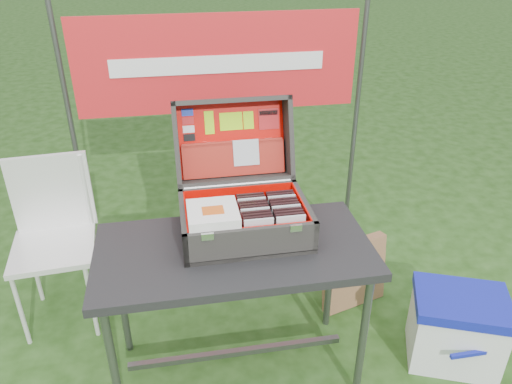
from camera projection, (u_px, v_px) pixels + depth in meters
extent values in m
plane|color=#1D3F10|center=(252.00, 380.00, 2.48)|extent=(80.00, 80.00, 0.00)
cube|color=#2A2A2C|center=(234.00, 251.00, 2.18)|extent=(1.21, 0.61, 0.04)
cylinder|color=#59595B|center=(115.00, 372.00, 2.07)|extent=(0.04, 0.04, 0.71)
cylinder|color=#59595B|center=(363.00, 338.00, 2.24)|extent=(0.04, 0.04, 0.71)
cylinder|color=#59595B|center=(121.00, 296.00, 2.49)|extent=(0.04, 0.04, 0.71)
cylinder|color=#59595B|center=(330.00, 272.00, 2.66)|extent=(0.04, 0.04, 0.71)
cube|color=#59595B|center=(237.00, 352.00, 2.48)|extent=(1.06, 0.03, 0.03)
cube|color=#413F3C|center=(245.00, 232.00, 2.26)|extent=(0.57, 0.40, 0.02)
cube|color=#413F3C|center=(252.00, 244.00, 2.06)|extent=(0.57, 0.02, 0.15)
cube|color=#413F3C|center=(239.00, 199.00, 2.39)|extent=(0.57, 0.02, 0.15)
cube|color=#413F3C|center=(184.00, 226.00, 2.18)|extent=(0.02, 0.40, 0.15)
cube|color=#413F3C|center=(304.00, 215.00, 2.27)|extent=(0.02, 0.40, 0.15)
cube|color=red|center=(245.00, 230.00, 2.25)|extent=(0.52, 0.36, 0.01)
cube|color=silver|center=(208.00, 237.00, 1.99)|extent=(0.05, 0.01, 0.03)
cube|color=silver|center=(296.00, 228.00, 2.05)|extent=(0.05, 0.01, 0.03)
cylinder|color=silver|center=(238.00, 184.00, 2.37)|extent=(0.51, 0.02, 0.02)
cube|color=#413F3C|center=(232.00, 139.00, 2.46)|extent=(0.57, 0.14, 0.39)
cube|color=#413F3C|center=(231.00, 100.00, 2.36)|extent=(0.57, 0.15, 0.07)
cube|color=#413F3C|center=(236.00, 180.00, 2.44)|extent=(0.57, 0.15, 0.07)
cube|color=#413F3C|center=(176.00, 144.00, 2.36)|extent=(0.02, 0.27, 0.43)
cube|color=#413F3C|center=(288.00, 137.00, 2.44)|extent=(0.02, 0.27, 0.43)
cube|color=red|center=(232.00, 140.00, 2.45)|extent=(0.52, 0.11, 0.34)
cube|color=red|center=(251.00, 240.00, 2.07)|extent=(0.52, 0.01, 0.13)
cube|color=red|center=(239.00, 199.00, 2.37)|extent=(0.52, 0.01, 0.13)
cube|color=red|center=(187.00, 223.00, 2.18)|extent=(0.01, 0.36, 0.13)
cube|color=red|center=(301.00, 213.00, 2.26)|extent=(0.01, 0.36, 0.13)
cube|color=maroon|center=(234.00, 159.00, 2.45)|extent=(0.50, 0.08, 0.16)
cube|color=maroon|center=(233.00, 143.00, 2.43)|extent=(0.49, 0.03, 0.03)
cube|color=silver|center=(246.00, 153.00, 2.43)|extent=(0.13, 0.05, 0.12)
cube|color=#1933B2|center=(187.00, 112.00, 2.38)|extent=(0.06, 0.01, 0.03)
cube|color=red|center=(188.00, 121.00, 2.39)|extent=(0.06, 0.01, 0.03)
cube|color=white|center=(189.00, 129.00, 2.40)|extent=(0.06, 0.01, 0.03)
cube|color=black|center=(189.00, 138.00, 2.41)|extent=(0.06, 0.01, 0.03)
cube|color=#A7F20A|center=(209.00, 123.00, 2.41)|extent=(0.05, 0.04, 0.11)
cube|color=#A7F20A|center=(231.00, 121.00, 2.43)|extent=(0.11, 0.03, 0.08)
cube|color=#A7F20A|center=(248.00, 120.00, 2.44)|extent=(0.05, 0.03, 0.08)
cube|color=red|center=(269.00, 119.00, 2.45)|extent=(0.10, 0.03, 0.10)
cube|color=black|center=(268.00, 113.00, 2.45)|extent=(0.09, 0.01, 0.02)
cube|color=silver|center=(259.00, 234.00, 2.09)|extent=(0.13, 0.01, 0.14)
cube|color=black|center=(258.00, 231.00, 2.11)|extent=(0.13, 0.01, 0.14)
cube|color=black|center=(257.00, 228.00, 2.12)|extent=(0.13, 0.01, 0.14)
cube|color=black|center=(256.00, 225.00, 2.14)|extent=(0.13, 0.01, 0.14)
cube|color=silver|center=(255.00, 223.00, 2.16)|extent=(0.13, 0.01, 0.14)
cube|color=black|center=(254.00, 220.00, 2.18)|extent=(0.13, 0.01, 0.14)
cube|color=black|center=(253.00, 217.00, 2.20)|extent=(0.13, 0.01, 0.14)
cube|color=black|center=(253.00, 215.00, 2.22)|extent=(0.13, 0.01, 0.14)
cube|color=silver|center=(252.00, 212.00, 2.24)|extent=(0.13, 0.01, 0.14)
cube|color=black|center=(251.00, 210.00, 2.26)|extent=(0.13, 0.01, 0.14)
cube|color=black|center=(250.00, 207.00, 2.28)|extent=(0.13, 0.01, 0.14)
cube|color=silver|center=(291.00, 231.00, 2.11)|extent=(0.13, 0.01, 0.14)
cube|color=black|center=(289.00, 228.00, 2.13)|extent=(0.13, 0.01, 0.14)
cube|color=black|center=(288.00, 225.00, 2.15)|extent=(0.13, 0.01, 0.14)
cube|color=black|center=(287.00, 222.00, 2.17)|extent=(0.13, 0.01, 0.14)
cube|color=silver|center=(286.00, 220.00, 2.18)|extent=(0.13, 0.01, 0.14)
cube|color=black|center=(285.00, 217.00, 2.20)|extent=(0.13, 0.01, 0.14)
cube|color=black|center=(284.00, 214.00, 2.22)|extent=(0.13, 0.01, 0.14)
cube|color=black|center=(282.00, 212.00, 2.24)|extent=(0.13, 0.01, 0.14)
cube|color=silver|center=(281.00, 209.00, 2.26)|extent=(0.13, 0.01, 0.14)
cube|color=black|center=(280.00, 207.00, 2.28)|extent=(0.13, 0.01, 0.14)
cube|color=black|center=(279.00, 205.00, 2.30)|extent=(0.13, 0.01, 0.14)
cube|color=white|center=(213.00, 217.00, 2.10)|extent=(0.21, 0.21, 0.00)
cube|color=white|center=(213.00, 216.00, 2.10)|extent=(0.21, 0.21, 0.00)
cube|color=white|center=(213.00, 215.00, 2.10)|extent=(0.21, 0.21, 0.00)
cube|color=white|center=(213.00, 214.00, 2.09)|extent=(0.21, 0.21, 0.00)
cube|color=white|center=(213.00, 213.00, 2.09)|extent=(0.21, 0.21, 0.00)
cube|color=white|center=(213.00, 212.00, 2.09)|extent=(0.21, 0.21, 0.00)
cube|color=white|center=(213.00, 211.00, 2.09)|extent=(0.21, 0.21, 0.00)
cube|color=white|center=(213.00, 210.00, 2.08)|extent=(0.21, 0.21, 0.00)
cube|color=#D85919|center=(213.00, 210.00, 2.07)|extent=(0.09, 0.07, 0.00)
cube|color=white|center=(455.00, 332.00, 2.53)|extent=(0.52, 0.46, 0.34)
cube|color=#141DA2|center=(463.00, 302.00, 2.43)|extent=(0.54, 0.48, 0.05)
cube|color=#141DA2|center=(477.00, 353.00, 2.35)|extent=(0.27, 0.02, 0.02)
cube|color=silver|center=(53.00, 248.00, 2.65)|extent=(0.45, 0.45, 0.03)
cube|color=silver|center=(52.00, 193.00, 2.71)|extent=(0.42, 0.06, 0.44)
cylinder|color=silver|center=(20.00, 309.00, 2.58)|extent=(0.02, 0.02, 0.47)
cylinder|color=silver|center=(92.00, 301.00, 2.64)|extent=(0.02, 0.02, 0.47)
cylinder|color=silver|center=(35.00, 268.00, 2.89)|extent=(0.02, 0.02, 0.47)
cylinder|color=silver|center=(98.00, 261.00, 2.95)|extent=(0.02, 0.02, 0.47)
cylinder|color=silver|center=(17.00, 197.00, 2.69)|extent=(0.02, 0.02, 0.44)
cylinder|color=silver|center=(86.00, 191.00, 2.75)|extent=(0.02, 0.02, 0.44)
cube|color=#9D6D48|center=(354.00, 273.00, 2.89)|extent=(0.41, 0.22, 0.42)
cylinder|color=#59595B|center=(75.00, 147.00, 2.89)|extent=(0.03, 0.03, 1.70)
cylinder|color=#59595B|center=(355.00, 129.00, 3.15)|extent=(0.03, 0.03, 1.70)
cube|color=red|center=(219.00, 64.00, 2.80)|extent=(1.60, 0.02, 0.55)
cube|color=white|center=(219.00, 64.00, 2.79)|extent=(1.20, 0.00, 0.10)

